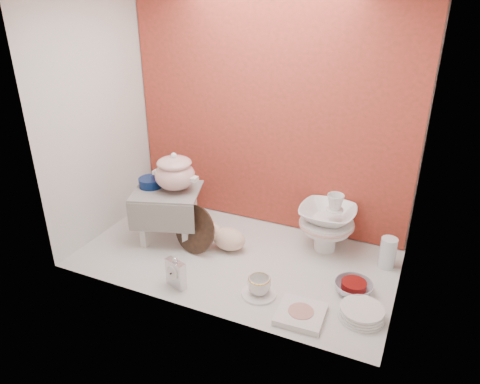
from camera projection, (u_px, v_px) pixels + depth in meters
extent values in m
plane|color=silver|center=(235.00, 257.00, 2.64)|extent=(1.80, 1.80, 0.00)
cube|color=#C03730|center=(270.00, 112.00, 2.73)|extent=(1.80, 0.06, 1.50)
cube|color=silver|center=(97.00, 115.00, 2.65)|extent=(0.06, 1.00, 1.50)
cube|color=silver|center=(420.00, 161.00, 1.98)|extent=(0.06, 1.00, 1.50)
cylinder|color=#091C49|center=(151.00, 182.00, 2.74)|extent=(0.17, 0.17, 0.05)
imported|color=silver|center=(173.00, 196.00, 3.14)|extent=(0.27, 0.27, 0.22)
cube|color=silver|center=(176.00, 272.00, 2.35)|extent=(0.13, 0.08, 0.18)
ellipsoid|color=beige|center=(229.00, 239.00, 2.68)|extent=(0.29, 0.23, 0.15)
cylinder|color=white|center=(259.00, 294.00, 2.32)|extent=(0.19, 0.19, 0.01)
imported|color=white|center=(259.00, 285.00, 2.30)|extent=(0.15, 0.15, 0.09)
cube|color=white|center=(301.00, 314.00, 2.17)|extent=(0.23, 0.23, 0.03)
cylinder|color=white|center=(362.00, 313.00, 2.16)|extent=(0.22, 0.22, 0.06)
imported|color=silver|center=(353.00, 288.00, 2.33)|extent=(0.26, 0.26, 0.06)
cylinder|color=silver|center=(388.00, 253.00, 2.52)|extent=(0.12, 0.12, 0.18)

